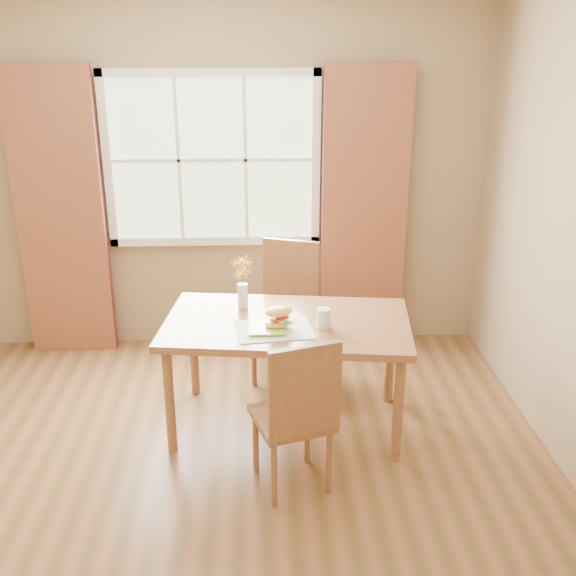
% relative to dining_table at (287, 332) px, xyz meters
% --- Properties ---
extents(room, '(4.24, 3.84, 2.74)m').
position_rel_dining_table_xyz_m(room, '(-0.51, -0.59, 0.69)').
color(room, brown).
rests_on(room, ground).
extents(window, '(1.62, 0.06, 1.32)m').
position_rel_dining_table_xyz_m(window, '(-0.51, 1.28, 0.84)').
color(window, '#ACCF9C').
rests_on(window, room).
extents(curtain_left, '(0.65, 0.08, 2.20)m').
position_rel_dining_table_xyz_m(curtain_left, '(-1.66, 1.19, 0.44)').
color(curtain_left, maroon).
rests_on(curtain_left, room).
extents(curtain_right, '(0.65, 0.08, 2.20)m').
position_rel_dining_table_xyz_m(curtain_right, '(0.64, 1.19, 0.44)').
color(curtain_right, maroon).
rests_on(curtain_right, room).
extents(dining_table, '(1.60, 1.02, 0.73)m').
position_rel_dining_table_xyz_m(dining_table, '(0.00, 0.00, 0.00)').
color(dining_table, '#905F37').
rests_on(dining_table, room).
extents(chair_near, '(0.50, 0.50, 0.95)m').
position_rel_dining_table_xyz_m(chair_near, '(0.03, -0.70, -0.14)').
color(chair_near, brown).
rests_on(chair_near, room).
extents(chair_far, '(0.53, 0.53, 1.01)m').
position_rel_dining_table_xyz_m(chair_far, '(0.03, 0.70, -0.11)').
color(chair_far, brown).
rests_on(chair_far, room).
extents(placemat, '(0.49, 0.38, 0.01)m').
position_rel_dining_table_xyz_m(placemat, '(-0.08, -0.14, 0.08)').
color(placemat, '#E6EFCB').
rests_on(placemat, dining_table).
extents(plate, '(0.22, 0.22, 0.01)m').
position_rel_dining_table_xyz_m(plate, '(-0.13, -0.14, 0.09)').
color(plate, '#86BB2E').
rests_on(plate, placemat).
extents(croissant_sandwich, '(0.20, 0.17, 0.13)m').
position_rel_dining_table_xyz_m(croissant_sandwich, '(-0.05, -0.13, 0.16)').
color(croissant_sandwich, '#F2C652').
rests_on(croissant_sandwich, plate).
extents(water_glass, '(0.08, 0.08, 0.12)m').
position_rel_dining_table_xyz_m(water_glass, '(0.22, -0.11, 0.13)').
color(water_glass, silver).
rests_on(water_glass, dining_table).
extents(flower_vase, '(0.14, 0.14, 0.34)m').
position_rel_dining_table_xyz_m(flower_vase, '(-0.28, 0.22, 0.28)').
color(flower_vase, silver).
rests_on(flower_vase, dining_table).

